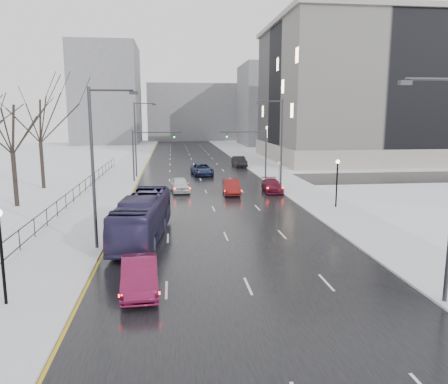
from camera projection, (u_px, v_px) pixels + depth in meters
name	position (u px, v px, depth m)	size (l,w,h in m)	color
road	(196.00, 169.00, 67.47)	(16.00, 150.00, 0.04)	black
cross_road	(201.00, 181.00, 55.74)	(130.00, 10.00, 0.04)	black
sidewalk_left	(127.00, 170.00, 66.24)	(5.00, 150.00, 0.16)	silver
sidewalk_right	(262.00, 168.00, 68.68)	(5.00, 150.00, 0.16)	silver
park_strip	(62.00, 171.00, 65.14)	(14.00, 150.00, 0.12)	white
tree_park_d	(17.00, 207.00, 39.98)	(8.75, 8.75, 12.50)	black
tree_park_e	(44.00, 189.00, 49.71)	(9.45, 9.45, 13.50)	black
iron_fence	(60.00, 205.00, 36.47)	(0.06, 70.00, 1.30)	black
streetlight_r_mid	(280.00, 140.00, 47.88)	(2.95, 0.25, 10.00)	#2D2D33
streetlight_l_near	(96.00, 161.00, 26.43)	(2.95, 0.25, 10.00)	#2D2D33
streetlight_l_far	(137.00, 136.00, 57.72)	(2.95, 0.25, 10.00)	#2D2D33
lamppost_l	(1.00, 243.00, 18.75)	(0.36, 0.36, 4.28)	black
lamppost_r_mid	(337.00, 176.00, 38.91)	(0.36, 0.36, 4.28)	black
mast_signal_right	(258.00, 148.00, 55.87)	(6.10, 0.33, 6.50)	#2D2D33
mast_signal_left	(142.00, 149.00, 54.17)	(6.10, 0.33, 6.50)	#2D2D33
no_uturn_sign	(279.00, 166.00, 52.50)	(0.60, 0.06, 2.70)	#2D2D33
civic_building	(379.00, 99.00, 81.30)	(41.00, 31.00, 24.80)	gray
bldg_far_right	(284.00, 105.00, 122.56)	(24.00, 20.00, 22.00)	slate
bldg_far_left	(107.00, 95.00, 126.00)	(18.00, 22.00, 28.00)	slate
bldg_far_center	(194.00, 113.00, 144.57)	(30.00, 18.00, 18.00)	slate
sedan_left_near	(140.00, 275.00, 20.80)	(1.67, 4.79, 1.58)	maroon
bus	(143.00, 217.00, 29.45)	(2.51, 10.71, 2.98)	#2E294F
sedan_center_near	(180.00, 185.00, 47.61)	(1.88, 4.67, 1.59)	silver
sedan_right_near	(231.00, 187.00, 46.19)	(1.64, 4.71, 1.55)	maroon
sedan_right_cross	(202.00, 169.00, 60.69)	(2.65, 5.76, 1.60)	#182348
sedan_right_far	(272.00, 186.00, 47.66)	(1.92, 4.72, 1.37)	maroon
sedan_right_distant	(239.00, 162.00, 70.66)	(1.74, 5.00, 1.65)	black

